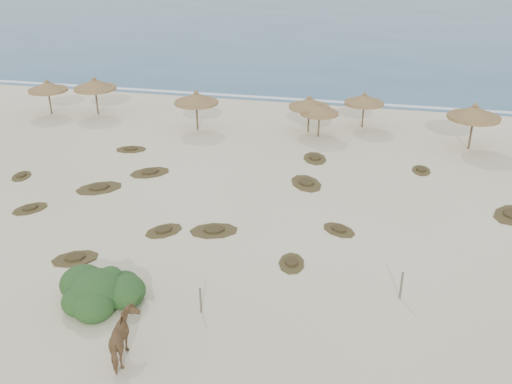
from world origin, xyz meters
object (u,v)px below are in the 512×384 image
palapa_0 (48,87)px  palapa_1 (95,85)px  bush (99,291)px  horse (124,339)px

palapa_0 → palapa_1: size_ratio=0.86×
palapa_1 → bush: size_ratio=1.17×
palapa_1 → palapa_0: bearing=-168.7°
horse → bush: horse is taller
palapa_0 → horse: 29.66m
palapa_0 → horse: size_ratio=1.83×
palapa_0 → palapa_1: palapa_1 is taller
horse → bush: (-2.32, 2.67, -0.30)m
palapa_0 → horse: palapa_0 is taller
palapa_0 → bush: bearing=-55.2°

